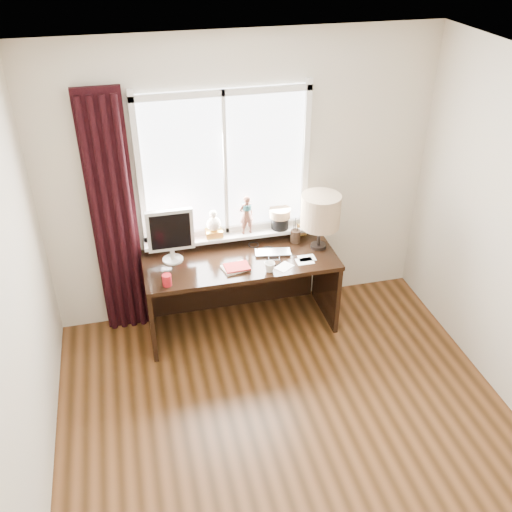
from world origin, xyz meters
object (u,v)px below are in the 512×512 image
object	(u,v)px
laptop	(273,252)
table_lamp	(321,212)
mug	(270,267)
red_cup	(167,280)
desk	(238,275)
monitor	(170,233)

from	to	relation	value
laptop	table_lamp	size ratio (longest dim) A/B	0.61
mug	red_cup	size ratio (longest dim) A/B	0.92
mug	red_cup	bearing A→B (deg)	-180.00
red_cup	desk	world-z (taller)	red_cup
desk	mug	bearing A→B (deg)	-60.65
desk	monitor	world-z (taller)	monitor
mug	table_lamp	xyz separation A→B (m)	(0.53, 0.28, 0.32)
laptop	monitor	bearing A→B (deg)	-176.97
monitor	table_lamp	distance (m)	1.32
laptop	mug	world-z (taller)	mug
mug	desk	world-z (taller)	mug
red_cup	desk	bearing A→B (deg)	27.87
desk	table_lamp	world-z (taller)	table_lamp
mug	red_cup	world-z (taller)	red_cup
red_cup	desk	size ratio (longest dim) A/B	0.06
mug	desk	size ratio (longest dim) A/B	0.05
mug	red_cup	xyz separation A→B (m)	(-0.87, -0.00, 0.00)
laptop	mug	size ratio (longest dim) A/B	3.45
laptop	monitor	distance (m)	0.93
mug	monitor	distance (m)	0.89
desk	monitor	xyz separation A→B (m)	(-0.58, 0.02, 0.52)
desk	table_lamp	distance (m)	0.95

